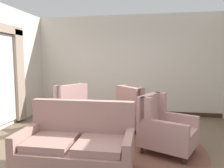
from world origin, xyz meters
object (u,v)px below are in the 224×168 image
object	(u,v)px
porcelain_vase	(102,112)
armchair_near_sideboard	(164,128)
armchair_foreground_right	(136,111)
coffee_table	(102,123)
settee	(78,144)
armchair_back_corner	(65,109)

from	to	relation	value
porcelain_vase	armchair_near_sideboard	size ratio (longest dim) A/B	0.31
porcelain_vase	armchair_foreground_right	size ratio (longest dim) A/B	0.31
coffee_table	armchair_foreground_right	world-z (taller)	armchair_foreground_right
coffee_table	porcelain_vase	xyz separation A→B (m)	(-0.01, 0.02, 0.21)
armchair_foreground_right	armchair_near_sideboard	distance (m)	1.28
settee	armchair_back_corner	distance (m)	2.16
porcelain_vase	armchair_back_corner	distance (m)	1.31
armchair_back_corner	armchair_near_sideboard	xyz separation A→B (m)	(2.27, -1.02, -0.02)
coffee_table	armchair_back_corner	world-z (taller)	armchair_back_corner
porcelain_vase	settee	bearing A→B (deg)	-94.10
armchair_back_corner	armchair_near_sideboard	bearing A→B (deg)	93.60
armchair_foreground_right	armchair_back_corner	bearing A→B (deg)	50.92
settee	armchair_near_sideboard	size ratio (longest dim) A/B	1.49
coffee_table	armchair_foreground_right	size ratio (longest dim) A/B	0.90
armchair_back_corner	settee	bearing A→B (deg)	54.83
armchair_back_corner	coffee_table	bearing A→B (deg)	82.87
coffee_table	armchair_back_corner	size ratio (longest dim) A/B	0.86
settee	armchair_foreground_right	xyz separation A→B (m)	(0.71, 2.06, 0.04)
coffee_table	armchair_near_sideboard	distance (m)	1.22
coffee_table	armchair_near_sideboard	size ratio (longest dim) A/B	0.90
coffee_table	settee	xyz separation A→B (m)	(-0.10, -1.17, 0.02)
coffee_table	porcelain_vase	bearing A→B (deg)	120.33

